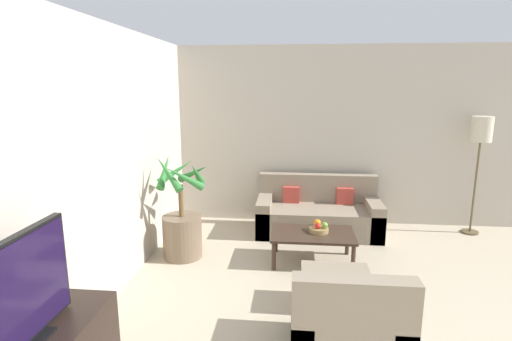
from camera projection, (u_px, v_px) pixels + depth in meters
wall_back at (397, 137)px, 5.98m from camera, size 8.24×0.06×2.70m
wall_left at (53, 188)px, 3.01m from camera, size 0.06×8.28×2.70m
television at (22, 292)px, 2.24m from camera, size 0.18×0.83×0.66m
potted_palm at (182, 224)px, 4.94m from camera, size 0.70×0.71×1.31m
sofa_loveseat at (318, 214)px, 5.82m from camera, size 1.75×0.82×0.81m
floor_lamp at (481, 136)px, 5.54m from camera, size 0.28×0.28×1.69m
coffee_table at (313, 236)px, 4.81m from camera, size 1.00×0.62×0.37m
fruit_bowl at (319, 230)px, 4.83m from camera, size 0.23×0.23×0.05m
apple_red at (318, 226)px, 4.79m from camera, size 0.07×0.07×0.07m
apple_green at (325, 225)px, 4.80m from camera, size 0.08×0.08×0.08m
orange_fruit at (317, 223)px, 4.87m from camera, size 0.09×0.09×0.09m
armchair at (346, 330)px, 3.06m from camera, size 0.85×0.86×0.85m
ottoman at (335, 288)px, 3.87m from camera, size 0.66×0.44×0.36m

